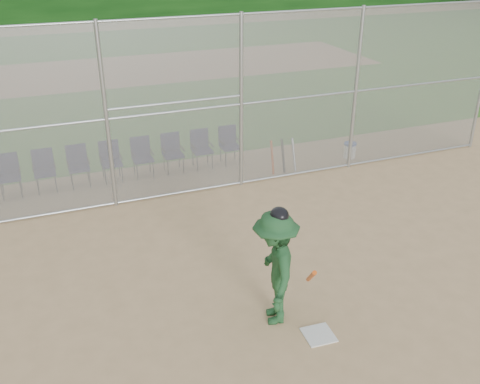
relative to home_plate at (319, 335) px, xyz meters
name	(u,v)px	position (x,y,z in m)	size (l,w,h in m)	color
ground	(297,319)	(-0.13, 0.45, -0.01)	(100.00, 100.00, 0.00)	tan
grass_strip	(112,71)	(-0.13, 18.45, 0.00)	(100.00, 100.00, 0.00)	#31671F
dirt_patch_far	(112,71)	(-0.13, 18.45, 0.00)	(24.00, 24.00, 0.00)	tan
backstop_fence	(199,106)	(-0.13, 5.45, 2.06)	(16.09, 0.09, 4.00)	gray
home_plate	(319,335)	(0.00, 0.00, 0.00)	(0.44, 0.44, 0.02)	silver
batter_at_plate	(275,268)	(-0.47, 0.62, 0.94)	(1.07, 1.41, 1.96)	#1C4824
water_cooler	(350,150)	(4.22, 5.98, 0.20)	(0.33, 0.33, 0.42)	white
spare_bats	(283,156)	(2.15, 5.82, 0.41)	(0.66, 0.31, 0.84)	#D84C14
chair_1	(9,176)	(-4.28, 6.80, 0.47)	(0.54, 0.52, 0.96)	#0F1037
chair_2	(45,172)	(-3.51, 6.80, 0.47)	(0.54, 0.52, 0.96)	#0F1037
chair_3	(79,167)	(-2.74, 6.80, 0.47)	(0.54, 0.52, 0.96)	#0F1037
chair_4	(111,162)	(-1.97, 6.80, 0.47)	(0.54, 0.52, 0.96)	#0F1037
chair_5	(143,158)	(-1.21, 6.80, 0.47)	(0.54, 0.52, 0.96)	#0F1037
chair_6	(173,154)	(-0.44, 6.80, 0.47)	(0.54, 0.52, 0.96)	#0F1037
chair_7	(202,150)	(0.33, 6.80, 0.47)	(0.54, 0.52, 0.96)	#0F1037
chair_8	(230,146)	(1.10, 6.80, 0.47)	(0.54, 0.52, 0.96)	#0F1037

